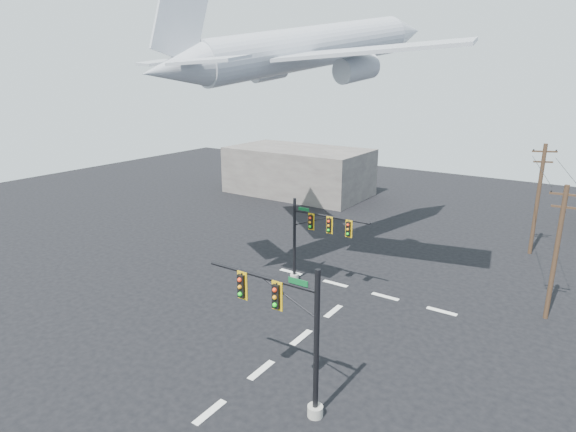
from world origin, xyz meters
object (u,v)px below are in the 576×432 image
Objects in this scene: signal_mast_near at (292,334)px; signal_mast_far at (312,238)px; utility_pole_a at (556,251)px; utility_pole_b at (538,198)px; airliner at (311,49)px.

signal_mast_far is at bearing 117.29° from signal_mast_near.
utility_pole_b is at bearing 98.40° from utility_pole_a.
utility_pole_a is at bearing 61.42° from signal_mast_near.
utility_pole_b reaches higher than signal_mast_near.
airliner is at bearing -160.64° from utility_pole_b.
signal_mast_far is 0.24× the size of airliner.
signal_mast_far is (-6.38, 12.37, -0.21)m from signal_mast_near.
utility_pole_b is (-2.65, 12.39, 0.45)m from utility_pole_a.
utility_pole_b reaches higher than utility_pole_a.
signal_mast_near is at bearing -122.26° from utility_pole_a.
utility_pole_a is 0.33× the size of airliner.
signal_mast_near is 1.12× the size of signal_mast_far.
airliner is (-17.33, -1.06, 12.32)m from utility_pole_a.
utility_pole_a reaches higher than signal_mast_far.
utility_pole_a is (8.90, 16.34, 0.74)m from signal_mast_near.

